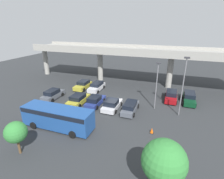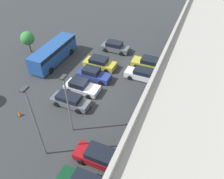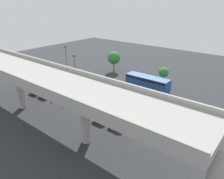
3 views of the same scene
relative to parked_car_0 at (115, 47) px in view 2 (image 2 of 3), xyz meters
The scene contains 15 objects.
ground_plane 11.09m from the parked_car_0, ahead, with size 96.85×96.85×0.00m, color #2D3033.
highway_overpass 17.83m from the parked_car_0, 49.26° to the left, with size 46.35×7.05×7.94m.
parked_car_0 is the anchor object (origin of this frame).
parked_car_1 6.72m from the parked_car_0, 68.25° to the left, with size 2.19×4.54×1.57m.
parked_car_2 5.23m from the parked_car_0, ahead, with size 2.24×4.68×1.56m.
parked_car_3 8.05m from the parked_car_0, ahead, with size 2.04×4.63×1.58m.
parked_car_4 10.98m from the parked_car_0, ahead, with size 2.26×4.51×1.57m.
parked_car_5 13.83m from the parked_car_0, ahead, with size 1.97×4.76×1.49m.
parked_car_6 20.37m from the parked_car_0, 18.21° to the left, with size 2.07×4.65×1.61m.
parked_car_8 8.37m from the parked_car_0, 49.35° to the left, with size 2.06×4.76×1.53m.
shuttle_bus 9.82m from the parked_car_0, 48.60° to the right, with size 9.00×2.81×2.71m.
lamp_post_near_aisle 21.06m from the parked_car_0, ahead, with size 0.70×0.35×8.31m.
lamp_post_mid_lot 17.58m from the parked_car_0, ahead, with size 0.70×0.35×7.20m.
tree_front_left 13.88m from the parked_car_0, 65.87° to the right, with size 2.13×2.13×3.54m.
traffic_cone 18.21m from the parked_car_0, 14.49° to the right, with size 0.44×0.44×0.70m.
Camera 2 is at (18.32, 10.63, 18.48)m, focal length 35.00 mm.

